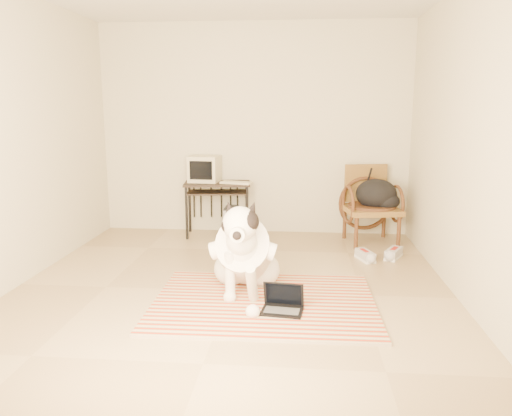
# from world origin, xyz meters

# --- Properties ---
(floor) EXTENTS (4.50, 4.50, 0.00)m
(floor) POSITION_xyz_m (0.00, 0.00, 0.00)
(floor) COLOR tan
(floor) RESTS_ON ground
(wall_back) EXTENTS (4.50, 0.00, 4.50)m
(wall_back) POSITION_xyz_m (0.00, 2.25, 1.35)
(wall_back) COLOR beige
(wall_back) RESTS_ON floor
(wall_front) EXTENTS (4.50, 0.00, 4.50)m
(wall_front) POSITION_xyz_m (0.00, -2.25, 1.35)
(wall_front) COLOR beige
(wall_front) RESTS_ON floor
(wall_left) EXTENTS (0.00, 4.50, 4.50)m
(wall_left) POSITION_xyz_m (-2.00, 0.00, 1.35)
(wall_left) COLOR beige
(wall_left) RESTS_ON floor
(wall_right) EXTENTS (0.00, 4.50, 4.50)m
(wall_right) POSITION_xyz_m (2.00, 0.00, 1.35)
(wall_right) COLOR beige
(wall_right) RESTS_ON floor
(rug) EXTENTS (1.89, 1.46, 0.02)m
(rug) POSITION_xyz_m (0.32, -0.27, 0.01)
(rug) COLOR red
(rug) RESTS_ON floor
(dog) EXTENTS (0.61, 1.28, 0.92)m
(dog) POSITION_xyz_m (0.13, -0.04, 0.37)
(dog) COLOR white
(dog) RESTS_ON rug
(laptop) EXTENTS (0.35, 0.27, 0.23)m
(laptop) POSITION_xyz_m (0.49, -0.46, 0.08)
(laptop) COLOR black
(laptop) RESTS_ON rug
(computer_desk) EXTENTS (0.88, 0.56, 0.69)m
(computer_desk) POSITION_xyz_m (-0.45, 1.98, 0.60)
(computer_desk) COLOR black
(computer_desk) RESTS_ON floor
(crt_monitor) EXTENTS (0.40, 0.39, 0.33)m
(crt_monitor) POSITION_xyz_m (-0.62, 2.06, 0.86)
(crt_monitor) COLOR beige
(crt_monitor) RESTS_ON computer_desk
(desk_keyboard) EXTENTS (0.41, 0.24, 0.03)m
(desk_keyboard) POSITION_xyz_m (-0.19, 1.91, 0.71)
(desk_keyboard) COLOR beige
(desk_keyboard) RESTS_ON computer_desk
(pc_tower) EXTENTS (0.17, 0.39, 0.36)m
(pc_tower) POSITION_xyz_m (-0.28, 2.03, 0.18)
(pc_tower) COLOR #474749
(pc_tower) RESTS_ON floor
(rattan_chair) EXTENTS (0.72, 0.70, 0.94)m
(rattan_chair) POSITION_xyz_m (1.47, 1.83, 0.47)
(rattan_chair) COLOR olive
(rattan_chair) RESTS_ON floor
(backpack) EXTENTS (0.52, 0.41, 0.36)m
(backpack) POSITION_xyz_m (1.55, 1.75, 0.60)
(backpack) COLOR black
(backpack) RESTS_ON rattan_chair
(sneaker_left) EXTENTS (0.21, 0.32, 0.10)m
(sneaker_left) POSITION_xyz_m (1.33, 1.06, 0.05)
(sneaker_left) COLOR silver
(sneaker_left) RESTS_ON floor
(sneaker_right) EXTENTS (0.25, 0.33, 0.11)m
(sneaker_right) POSITION_xyz_m (1.66, 1.16, 0.05)
(sneaker_right) COLOR silver
(sneaker_right) RESTS_ON floor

